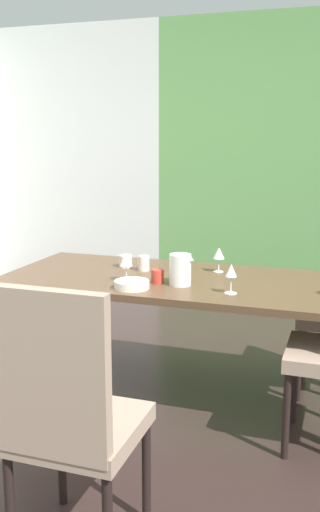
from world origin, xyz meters
TOP-DOWN VIEW (x-y plane):
  - ground_plane at (0.00, 0.00)m, footprint 5.26×5.55m
  - back_panel_interior at (-1.64, 2.72)m, footprint 1.97×0.10m
  - dining_table at (0.22, 0.51)m, footprint 2.08×0.89m
  - chair_head_near at (0.23, -0.93)m, footprint 0.44×0.44m
  - wine_glass_east at (0.39, 0.73)m, footprint 0.07×0.07m
  - wine_glass_near_shelf at (0.56, 0.28)m, footprint 0.07×0.07m
  - wine_glass_center at (-0.06, 0.35)m, footprint 0.07×0.07m
  - serving_bowl_left at (0.03, 0.21)m, footprint 0.19×0.19m
  - cup_west at (-0.20, 0.67)m, footprint 0.08×0.08m
  - cup_rear at (0.12, 0.37)m, footprint 0.07×0.07m
  - cup_corner at (-0.06, 0.62)m, footprint 0.07×0.07m
  - pitcher_near_window at (0.26, 0.36)m, footprint 0.14×0.12m

SIDE VIEW (x-z plane):
  - ground_plane at x=0.00m, z-range -0.02..0.00m
  - chair_head_near at x=0.23m, z-range 0.05..1.12m
  - dining_table at x=0.22m, z-range 0.29..1.01m
  - serving_bowl_left at x=0.03m, z-range 0.73..0.77m
  - cup_west at x=-0.20m, z-range 0.73..0.80m
  - cup_rear at x=0.12m, z-range 0.73..0.80m
  - cup_corner at x=-0.06m, z-range 0.73..0.82m
  - pitcher_near_window at x=0.26m, z-range 0.73..0.90m
  - wine_glass_east at x=0.39m, z-range 0.76..0.91m
  - wine_glass_near_shelf at x=0.56m, z-range 0.76..0.92m
  - wine_glass_center at x=-0.06m, z-range 0.77..0.93m
  - back_panel_interior at x=-1.64m, z-range 0.00..2.60m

